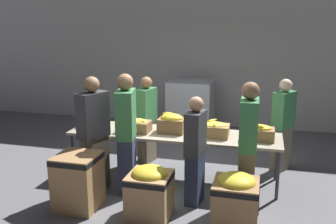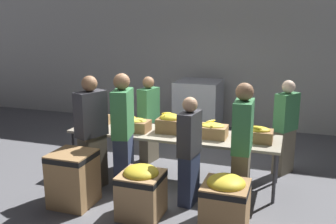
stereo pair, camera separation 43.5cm
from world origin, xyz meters
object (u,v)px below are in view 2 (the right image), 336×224
pallet_stack_0 (198,108)px  donation_bin_1 (141,189)px  volunteer_0 (285,128)px  volunteer_3 (242,148)px  donation_bin_0 (73,177)px  banana_box_2 (170,123)px  donation_bin_2 (225,201)px  banana_box_0 (96,119)px  sorting_table (172,136)px  volunteer_5 (92,133)px  volunteer_1 (123,134)px  banana_box_4 (257,134)px  banana_box_1 (135,124)px  volunteer_2 (149,120)px  banana_box_3 (212,130)px  volunteer_4 (189,152)px

pallet_stack_0 → donation_bin_1: bearing=-86.7°
volunteer_0 → volunteer_3: (-0.51, -1.49, 0.08)m
donation_bin_0 → banana_box_2: bearing=52.8°
donation_bin_2 → banana_box_0: bearing=151.9°
sorting_table → donation_bin_0: 1.67m
volunteer_0 → volunteer_5: size_ratio=0.91×
volunteer_5 → banana_box_2: bearing=-33.0°
sorting_table → volunteer_1: (-0.56, -0.62, 0.16)m
banana_box_4 → donation_bin_0: bearing=-151.6°
banana_box_1 → volunteer_3: (1.80, -0.59, -0.02)m
volunteer_1 → donation_bin_2: 1.85m
volunteer_3 → donation_bin_1: 1.43m
volunteer_1 → volunteer_5: volunteer_1 is taller
banana_box_2 → volunteer_0: 1.92m
banana_box_2 → donation_bin_1: 1.42m
volunteer_0 → volunteer_2: volunteer_0 is taller
banana_box_2 → banana_box_3: size_ratio=0.90×
banana_box_2 → banana_box_4: size_ratio=0.92×
banana_box_1 → banana_box_4: banana_box_4 is taller
banana_box_0 → banana_box_2: (1.34, -0.02, 0.04)m
volunteer_5 → donation_bin_2: size_ratio=2.43×
sorting_table → banana_box_4: bearing=-0.7°
banana_box_2 → banana_box_3: banana_box_2 is taller
volunteer_1 → donation_bin_2: (1.66, -0.66, -0.51)m
volunteer_2 → donation_bin_2: bearing=55.3°
banana_box_2 → donation_bin_1: banana_box_2 is taller
donation_bin_1 → volunteer_3: bearing=27.3°
volunteer_0 → volunteer_2: bearing=-54.0°
sorting_table → volunteer_3: bearing=-29.4°
banana_box_0 → donation_bin_0: (0.36, -1.32, -0.48)m
volunteer_0 → volunteer_4: size_ratio=1.04×
banana_box_3 → banana_box_4: bearing=0.8°
banana_box_4 → volunteer_2: 2.08m
banana_box_1 → volunteer_3: volunteer_3 is taller
banana_box_1 → donation_bin_1: 1.44m
volunteer_2 → donation_bin_1: 2.06m
volunteer_0 → banana_box_1: bearing=-37.3°
volunteer_3 → donation_bin_2: 0.79m
volunteer_2 → pallet_stack_0: bearing=-179.0°
donation_bin_1 → volunteer_2: bearing=108.7°
volunteer_1 → sorting_table: bearing=-54.0°
donation_bin_1 → volunteer_0: bearing=51.0°
volunteer_3 → volunteer_2: bearing=53.4°
banana_box_1 → banana_box_2: (0.58, 0.10, 0.05)m
volunteer_0 → banana_box_0: bearing=-44.4°
banana_box_3 → donation_bin_0: bearing=-143.0°
banana_box_0 → volunteer_1: size_ratio=0.22×
volunteer_0 → volunteer_1: size_ratio=0.89×
banana_box_1 → donation_bin_0: (-0.41, -1.20, -0.47)m
sorting_table → volunteer_0: 1.89m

